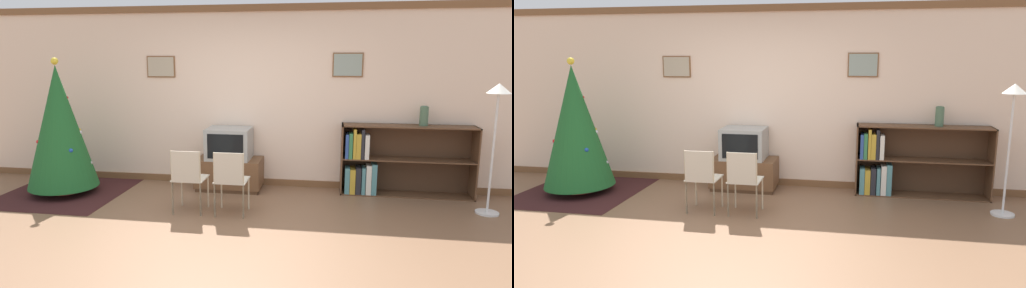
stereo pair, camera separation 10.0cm
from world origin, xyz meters
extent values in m
plane|color=brown|center=(0.00, 0.00, 0.00)|extent=(24.00, 24.00, 0.00)
cube|color=beige|center=(0.00, 2.26, 1.35)|extent=(9.19, 0.08, 2.70)
cube|color=brown|center=(0.00, 2.20, 2.65)|extent=(9.19, 0.03, 0.10)
cube|color=brown|center=(0.00, 2.20, 0.05)|extent=(9.19, 0.03, 0.10)
cube|color=brown|center=(-1.37, 2.21, 1.80)|extent=(0.45, 0.02, 0.33)
cube|color=tan|center=(-1.37, 2.19, 1.80)|extent=(0.41, 0.01, 0.29)
cube|color=brown|center=(1.44, 2.21, 1.84)|extent=(0.43, 0.02, 0.35)
cube|color=gray|center=(1.44, 2.19, 1.84)|extent=(0.40, 0.01, 0.31)
cube|color=#381919|center=(-2.56, 1.30, 0.00)|extent=(1.68, 1.74, 0.01)
cylinder|color=maroon|center=(-2.56, 1.30, 0.06)|extent=(0.36, 0.36, 0.10)
cone|color=#1E5B28|center=(-2.56, 1.30, 0.97)|extent=(0.98, 0.98, 1.73)
sphere|color=yellow|center=(-2.56, 1.30, 1.89)|extent=(0.10, 0.10, 0.10)
sphere|color=#1E4CB2|center=(-2.30, 1.11, 0.68)|extent=(0.06, 0.06, 0.06)
sphere|color=silver|center=(-2.20, 1.43, 0.43)|extent=(0.05, 0.05, 0.05)
sphere|color=gold|center=(-2.39, 1.49, 0.90)|extent=(0.06, 0.06, 0.06)
sphere|color=red|center=(-2.80, 1.13, 0.78)|extent=(0.05, 0.05, 0.05)
sphere|color=silver|center=(-2.64, 1.63, 0.61)|extent=(0.04, 0.04, 0.04)
sphere|color=red|center=(-2.78, 1.59, 0.54)|extent=(0.06, 0.06, 0.06)
sphere|color=silver|center=(-2.32, 1.42, 0.88)|extent=(0.06, 0.06, 0.06)
sphere|color=red|center=(-2.48, 1.40, 1.38)|extent=(0.04, 0.04, 0.04)
cube|color=#4C311E|center=(-0.24, 1.91, 0.03)|extent=(0.93, 0.52, 0.05)
cube|color=brown|center=(-0.24, 1.91, 0.26)|extent=(0.96, 0.54, 0.41)
cube|color=#9E9E99|center=(-0.24, 1.91, 0.69)|extent=(0.64, 0.52, 0.46)
cube|color=black|center=(-0.24, 1.65, 0.69)|extent=(0.52, 0.01, 0.36)
cube|color=#BCB29E|center=(-0.51, 0.86, 0.43)|extent=(0.40, 0.40, 0.02)
cube|color=#BCB29E|center=(-0.51, 0.66, 0.63)|extent=(0.35, 0.01, 0.38)
cylinder|color=beige|center=(-0.69, 1.04, 0.21)|extent=(0.02, 0.02, 0.42)
cylinder|color=beige|center=(-0.33, 1.04, 0.21)|extent=(0.02, 0.02, 0.42)
cylinder|color=beige|center=(-0.69, 0.68, 0.21)|extent=(0.02, 0.02, 0.42)
cylinder|color=beige|center=(-0.33, 0.68, 0.21)|extent=(0.02, 0.02, 0.42)
cylinder|color=beige|center=(-0.69, 0.68, 0.41)|extent=(0.02, 0.02, 0.82)
cylinder|color=beige|center=(-0.33, 0.68, 0.41)|extent=(0.02, 0.02, 0.82)
cube|color=#BCB29E|center=(0.03, 0.86, 0.43)|extent=(0.40, 0.40, 0.02)
cube|color=#BCB29E|center=(0.03, 0.66, 0.63)|extent=(0.35, 0.01, 0.38)
cylinder|color=beige|center=(-0.15, 1.04, 0.21)|extent=(0.02, 0.02, 0.42)
cylinder|color=beige|center=(0.21, 1.04, 0.21)|extent=(0.02, 0.02, 0.42)
cylinder|color=beige|center=(-0.15, 0.68, 0.21)|extent=(0.02, 0.02, 0.42)
cylinder|color=beige|center=(0.21, 0.68, 0.21)|extent=(0.02, 0.02, 0.42)
cylinder|color=beige|center=(-0.15, 0.68, 0.41)|extent=(0.02, 0.02, 0.82)
cylinder|color=beige|center=(0.21, 0.68, 0.41)|extent=(0.02, 0.02, 0.82)
cube|color=brown|center=(1.40, 2.02, 0.50)|extent=(0.02, 0.36, 1.01)
cube|color=brown|center=(3.21, 2.02, 0.50)|extent=(0.02, 0.36, 1.01)
cube|color=brown|center=(2.31, 2.02, 1.00)|extent=(1.83, 0.36, 0.02)
cube|color=brown|center=(2.31, 2.02, 0.01)|extent=(1.83, 0.36, 0.02)
cube|color=brown|center=(2.31, 2.02, 0.52)|extent=(1.79, 0.36, 0.02)
cube|color=#492F1E|center=(2.31, 2.19, 0.50)|extent=(1.83, 0.01, 1.01)
cube|color=teal|center=(1.48, 1.97, 0.20)|extent=(0.07, 0.26, 0.37)
cube|color=gold|center=(1.56, 1.98, 0.20)|extent=(0.08, 0.28, 0.36)
cube|color=#232328|center=(1.64, 1.98, 0.21)|extent=(0.07, 0.28, 0.38)
cube|color=teal|center=(1.71, 1.97, 0.21)|extent=(0.05, 0.25, 0.38)
cube|color=silver|center=(1.78, 1.94, 0.23)|extent=(0.07, 0.20, 0.42)
cube|color=teal|center=(1.86, 1.97, 0.24)|extent=(0.07, 0.26, 0.44)
cube|color=#2D4C93|center=(1.46, 1.97, 0.70)|extent=(0.04, 0.26, 0.35)
cube|color=#337547|center=(1.52, 1.95, 0.71)|extent=(0.05, 0.22, 0.36)
cube|color=gold|center=(1.57, 1.98, 0.74)|extent=(0.04, 0.27, 0.42)
cube|color=gold|center=(1.62, 1.94, 0.71)|extent=(0.06, 0.21, 0.36)
cube|color=#232328|center=(1.68, 1.95, 0.74)|extent=(0.04, 0.22, 0.42)
cube|color=silver|center=(1.74, 1.97, 0.71)|extent=(0.06, 0.25, 0.35)
cylinder|color=#47664C|center=(2.50, 2.03, 1.14)|extent=(0.12, 0.12, 0.27)
torus|color=#47664C|center=(2.50, 2.03, 1.27)|extent=(0.10, 0.10, 0.02)
cylinder|color=silver|center=(3.21, 1.35, 0.01)|extent=(0.28, 0.28, 0.03)
cylinder|color=silver|center=(3.21, 1.35, 0.77)|extent=(0.03, 0.03, 1.49)
cone|color=white|center=(3.21, 1.35, 1.58)|extent=(0.28, 0.28, 0.12)
camera|label=1|loc=(1.22, -4.54, 1.95)|focal=32.00mm
camera|label=2|loc=(1.32, -4.53, 1.95)|focal=32.00mm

